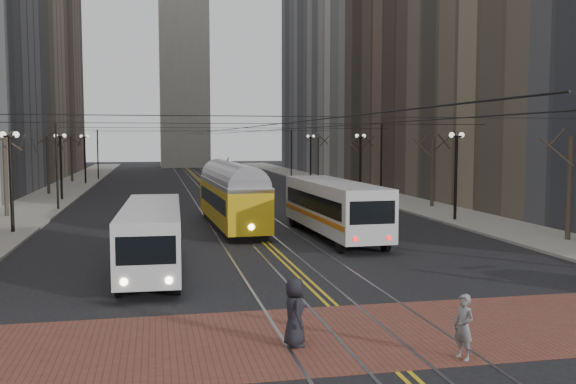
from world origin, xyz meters
name	(u,v)px	position (x,y,z in m)	size (l,w,h in m)	color
ground	(326,299)	(0.00, 0.00, 0.00)	(260.00, 260.00, 0.00)	black
sidewalk_left	(58,193)	(-15.00, 45.00, 0.07)	(5.00, 140.00, 0.15)	gray
sidewalk_right	(351,188)	(15.00, 45.00, 0.07)	(5.00, 140.00, 0.15)	gray
crosswalk_band	(363,334)	(0.00, -4.00, 0.01)	(25.00, 6.00, 0.01)	brown
streetcar_rails	(211,191)	(0.00, 45.00, 0.00)	(4.80, 130.00, 0.02)	gray
centre_lines	(211,191)	(0.00, 45.00, 0.01)	(0.42, 130.00, 0.01)	gold
building_left_far	(22,44)	(-25.50, 86.00, 20.00)	(16.00, 20.00, 40.00)	brown
building_right_mid	(441,33)	(25.50, 46.00, 17.00)	(16.00, 20.00, 34.00)	brown
building_right_far	(339,53)	(25.50, 86.00, 20.00)	(16.00, 20.00, 40.00)	slate
lamp_posts	(229,173)	(0.00, 28.75, 2.80)	(27.60, 57.20, 5.60)	black
street_trees	(221,169)	(0.00, 35.25, 2.80)	(31.68, 53.28, 5.60)	#382D23
trolley_wires	(221,158)	(0.00, 34.83, 3.77)	(25.96, 120.00, 6.60)	black
transit_bus	(152,239)	(-5.84, 5.92, 1.37)	(2.28, 10.93, 2.73)	silver
streetcar	(232,202)	(-1.04, 18.39, 1.56)	(2.45, 13.19, 3.11)	gold
rear_bus	(334,210)	(3.98, 13.05, 1.55)	(2.59, 11.91, 3.11)	silver
cargo_van	(311,205)	(4.00, 18.46, 1.25)	(2.17, 5.65, 2.50)	silver
sedan_grey	(330,195)	(8.52, 30.02, 0.76)	(1.79, 4.45, 1.52)	#474A4F
sedan_silver	(320,186)	(10.35, 40.38, 0.72)	(1.53, 4.38, 1.44)	#96989D
pedestrian_a	(295,312)	(-2.11, -4.65, 0.92)	(0.89, 0.58, 1.82)	black
pedestrian_b	(464,327)	(1.80, -6.50, 0.83)	(0.60, 0.39, 1.64)	slate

